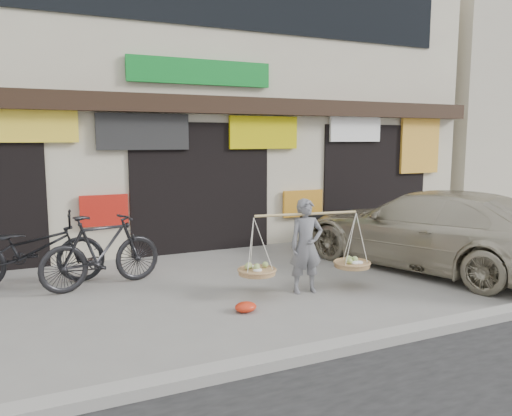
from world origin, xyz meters
name	(u,v)px	position (x,y,z in m)	size (l,w,h in m)	color
ground	(278,298)	(0.00, 0.00, 0.00)	(70.00, 70.00, 0.00)	gray
kerb	(359,343)	(0.00, -2.00, 0.06)	(70.00, 0.25, 0.12)	gray
shophouse_block	(164,96)	(0.00, 6.42, 3.45)	(14.00, 6.32, 7.00)	beige
neighbor_east	(510,117)	(13.50, 7.00, 3.20)	(12.00, 7.00, 6.40)	#B7AF98
street_vendor	(306,250)	(0.53, 0.08, 0.66)	(2.12, 0.79, 1.46)	slate
bike_0	(31,250)	(-3.32, 2.24, 0.59)	(0.79, 2.25, 1.18)	black
bike_1	(102,251)	(-2.30, 1.70, 0.59)	(0.56, 1.97, 1.18)	black
suv	(428,229)	(3.32, 0.45, 0.72)	(3.43, 5.36, 1.45)	#AEA58C
red_bag	(246,307)	(-0.68, -0.35, 0.07)	(0.31, 0.25, 0.14)	red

